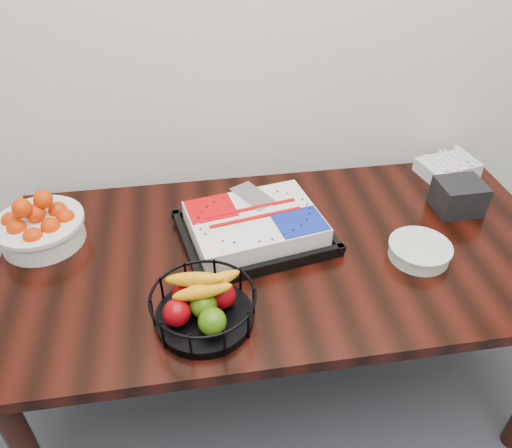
{
  "coord_description": "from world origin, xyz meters",
  "views": [
    {
      "loc": [
        -0.28,
        0.8,
        1.8
      ],
      "look_at": [
        -0.09,
        2.04,
        0.83
      ],
      "focal_mm": 35.0,
      "sensor_mm": 36.0,
      "label": 1
    }
  ],
  "objects": [
    {
      "name": "tangerine_bowl",
      "position": [
        -0.77,
        2.16,
        0.83
      ],
      "size": [
        0.28,
        0.28,
        0.18
      ],
      "color": "white",
      "rests_on": "table"
    },
    {
      "name": "plate_stack",
      "position": [
        0.41,
        1.89,
        0.77
      ],
      "size": [
        0.2,
        0.2,
        0.05
      ],
      "color": "white",
      "rests_on": "table"
    },
    {
      "name": "napkin_box",
      "position": [
        0.65,
        2.12,
        0.81
      ],
      "size": [
        0.16,
        0.14,
        0.11
      ],
      "primitive_type": "cube",
      "rotation": [
        0.0,
        0.0,
        0.02
      ],
      "color": "black",
      "rests_on": "table"
    },
    {
      "name": "cake_tray",
      "position": [
        -0.09,
        2.07,
        0.79
      ],
      "size": [
        0.53,
        0.45,
        0.1
      ],
      "color": "black",
      "rests_on": "table"
    },
    {
      "name": "fork_bag",
      "position": [
        0.73,
        2.35,
        0.78
      ],
      "size": [
        0.24,
        0.18,
        0.06
      ],
      "color": "silver",
      "rests_on": "table"
    },
    {
      "name": "fruit_basket",
      "position": [
        -0.28,
        1.74,
        0.81
      ],
      "size": [
        0.29,
        0.29,
        0.15
      ],
      "color": "black",
      "rests_on": "table"
    },
    {
      "name": "table",
      "position": [
        0.0,
        2.0,
        0.66
      ],
      "size": [
        1.8,
        0.9,
        0.75
      ],
      "color": "black",
      "rests_on": "ground"
    }
  ]
}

